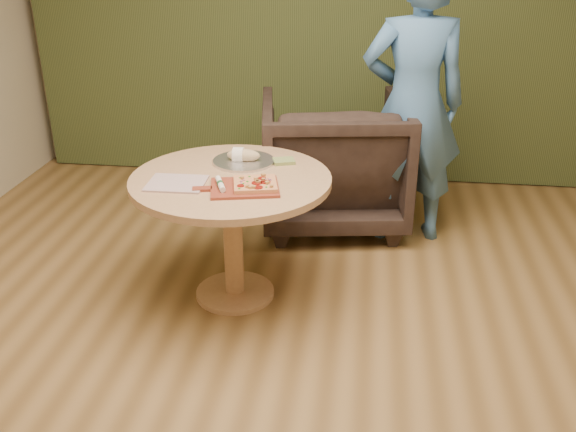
% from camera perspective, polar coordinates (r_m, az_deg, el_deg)
% --- Properties ---
extents(room_shell, '(5.04, 6.04, 2.84)m').
position_cam_1_polar(room_shell, '(2.46, -2.09, 10.20)').
color(room_shell, olive).
rests_on(room_shell, ground).
extents(curtain, '(4.80, 0.14, 2.78)m').
position_cam_1_polar(curtain, '(5.30, 3.23, 18.09)').
color(curtain, '#2F3A1A').
rests_on(curtain, ground).
extents(pedestal_table, '(1.10, 1.10, 0.75)m').
position_cam_1_polar(pedestal_table, '(3.56, -5.04, 1.39)').
color(pedestal_table, tan).
rests_on(pedestal_table, ground).
extents(pizza_paddle, '(0.47, 0.35, 0.01)m').
position_cam_1_polar(pizza_paddle, '(3.34, -4.06, 2.53)').
color(pizza_paddle, maroon).
rests_on(pizza_paddle, pedestal_table).
extents(flatbread_pizza, '(0.26, 0.26, 0.04)m').
position_cam_1_polar(flatbread_pizza, '(3.33, -2.92, 2.86)').
color(flatbread_pizza, tan).
rests_on(flatbread_pizza, pizza_paddle).
extents(cutlery_roll, '(0.09, 0.19, 0.03)m').
position_cam_1_polar(cutlery_roll, '(3.34, -6.04, 2.86)').
color(cutlery_roll, beige).
rests_on(cutlery_roll, pizza_paddle).
extents(newspaper, '(0.31, 0.26, 0.01)m').
position_cam_1_polar(newspaper, '(3.44, -9.88, 2.88)').
color(newspaper, silver).
rests_on(newspaper, pedestal_table).
extents(serving_tray, '(0.36, 0.36, 0.02)m').
position_cam_1_polar(serving_tray, '(3.71, -3.96, 4.89)').
color(serving_tray, silver).
rests_on(serving_tray, pedestal_table).
extents(bread_roll, '(0.19, 0.09, 0.09)m').
position_cam_1_polar(bread_roll, '(3.70, -4.11, 5.42)').
color(bread_roll, tan).
rests_on(bread_roll, serving_tray).
extents(green_packet, '(0.14, 0.13, 0.02)m').
position_cam_1_polar(green_packet, '(3.70, -0.37, 4.91)').
color(green_packet, '#5D6F31').
rests_on(green_packet, pedestal_table).
extents(armchair, '(1.12, 1.06, 1.02)m').
position_cam_1_polar(armchair, '(4.56, 4.03, 5.39)').
color(armchair, black).
rests_on(armchair, ground).
extents(person_standing, '(0.73, 0.53, 1.86)m').
position_cam_1_polar(person_standing, '(4.29, 11.06, 9.67)').
color(person_standing, teal).
rests_on(person_standing, ground).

